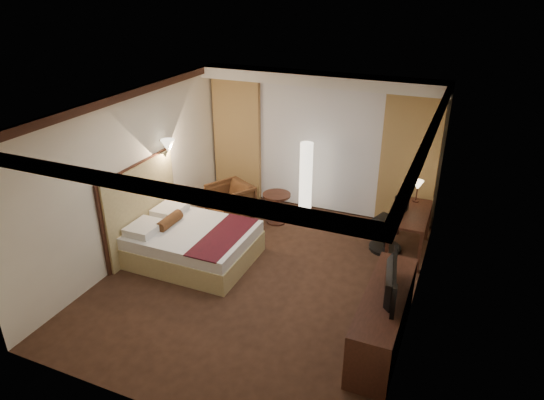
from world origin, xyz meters
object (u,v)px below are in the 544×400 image
at_px(armchair, 230,200).
at_px(floor_lamp, 306,181).
at_px(side_table, 277,208).
at_px(office_chair, 388,220).
at_px(television, 386,274).
at_px(desk, 409,233).
at_px(dresser, 383,318).
at_px(bed, 193,244).

distance_m(armchair, floor_lamp, 1.48).
height_order(side_table, floor_lamp, floor_lamp).
distance_m(office_chair, television, 2.41).
bearing_deg(armchair, office_chair, 28.68).
relative_size(desk, office_chair, 1.09).
bearing_deg(office_chair, armchair, -161.21).
distance_m(floor_lamp, desk, 2.13).
relative_size(armchair, side_table, 1.29).
relative_size(desk, television, 1.25).
relative_size(side_table, office_chair, 0.51).
height_order(floor_lamp, desk, floor_lamp).
height_order(office_chair, dresser, office_chair).
distance_m(armchair, office_chair, 2.99).
bearing_deg(bed, dresser, -13.59).
bearing_deg(side_table, office_chair, -5.63).
bearing_deg(bed, side_table, 67.15).
bearing_deg(armchair, desk, 29.61).
height_order(bed, desk, desk).
distance_m(bed, side_table, 1.91).
xyz_separation_m(desk, office_chair, (-0.35, -0.05, 0.19)).
bearing_deg(dresser, bed, 166.41).
distance_m(armchair, side_table, 0.91).
bearing_deg(dresser, desk, 91.20).
bearing_deg(desk, armchair, -179.77).
bearing_deg(television, dresser, -99.25).
xyz_separation_m(office_chair, dresser, (0.40, -2.33, -0.19)).
distance_m(bed, dresser, 3.34).
xyz_separation_m(armchair, side_table, (0.89, 0.17, -0.08)).
bearing_deg(television, desk, -8.77).
bearing_deg(floor_lamp, television, -55.05).
bearing_deg(side_table, dresser, -45.44).
height_order(armchair, office_chair, office_chair).
xyz_separation_m(side_table, dresser, (2.50, -2.54, 0.08)).
height_order(bed, floor_lamp, floor_lamp).
relative_size(bed, desk, 1.54).
distance_m(desk, dresser, 2.38).
bearing_deg(office_chair, bed, -131.85).
bearing_deg(television, bed, 67.04).
bearing_deg(office_chair, side_table, -166.13).
bearing_deg(floor_lamp, office_chair, -19.43).
bearing_deg(side_table, bed, -112.85).
xyz_separation_m(armchair, office_chair, (2.98, -0.04, 0.19)).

